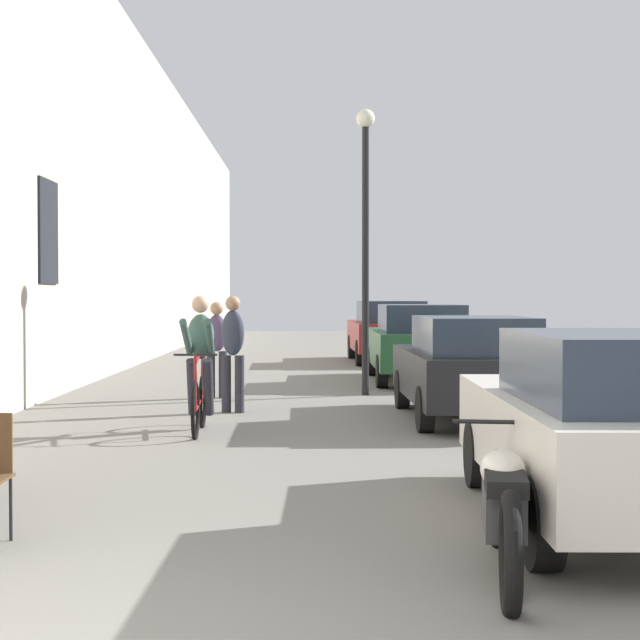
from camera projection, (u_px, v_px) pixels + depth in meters
The scene contains 10 objects.
building_facade_left at pixel (63, 163), 18.12m from camera, with size 0.54×68.00×8.29m.
cyclist_on_bicycle at pixel (200, 367), 12.43m from camera, with size 0.52×1.76×1.74m.
pedestrian_near at pixel (233, 347), 14.41m from camera, with size 0.38×0.30×1.71m.
pedestrian_mid at pixel (217, 344), 16.49m from camera, with size 0.35×0.25×1.61m.
street_lamp at pixel (365, 214), 16.90m from camera, with size 0.32×0.32×4.90m.
parked_car_nearest at pixel (611, 425), 7.33m from camera, with size 1.78×4.09×1.44m.
parked_car_second at pixel (469, 366), 13.54m from camera, with size 1.75×4.04×1.43m.
parked_car_third at pixel (418, 342), 19.58m from camera, with size 1.83×4.32×1.54m.
parked_car_fourth at pixel (389, 330), 25.39m from camera, with size 1.97×4.49×1.58m.
parked_motorcycle at pixel (504, 507), 6.06m from camera, with size 0.62×2.14×0.92m.
Camera 1 is at (1.11, -4.23, 1.70)m, focal length 55.49 mm.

